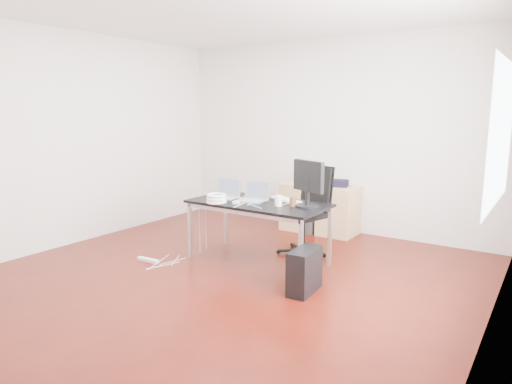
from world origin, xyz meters
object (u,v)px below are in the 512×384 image
Objects in this scene: desk at (258,206)px; pc_tower at (305,271)px; filing_cabinet_right at (338,211)px; filing_cabinet_left at (301,206)px; office_chair at (308,205)px.

desk reaches higher than pc_tower.
desk is 1.71m from filing_cabinet_right.
pc_tower is (1.19, -2.14, -0.13)m from filing_cabinet_left.
desk is 0.74m from office_chair.
desk is 2.29× the size of filing_cabinet_left.
filing_cabinet_right is at bearing 0.00° from filing_cabinet_left.
office_chair reaches higher than desk.
filing_cabinet_left and filing_cabinet_right have the same top height.
filing_cabinet_right is at bearing 80.27° from desk.
office_chair reaches higher than pc_tower.
filing_cabinet_right is 2.22m from pc_tower.
office_chair reaches higher than filing_cabinet_right.
office_chair is at bearing 112.30° from pc_tower.
pc_tower is (0.87, -0.49, -0.46)m from desk.
desk is 2.29× the size of filing_cabinet_right.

